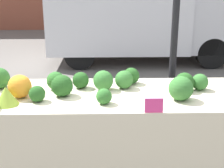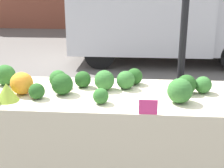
# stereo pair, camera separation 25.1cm
# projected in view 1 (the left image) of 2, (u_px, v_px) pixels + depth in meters

# --- Properties ---
(tent_pole) EXTENTS (0.07, 0.07, 2.68)m
(tent_pole) POSITION_uv_depth(u_px,v_px,m) (175.00, 26.00, 3.08)
(tent_pole) COLOR black
(tent_pole) RESTS_ON ground_plane
(market_table) EXTENTS (2.34, 0.83, 0.89)m
(market_table) POSITION_uv_depth(u_px,v_px,m) (112.00, 109.00, 2.50)
(market_table) COLOR beige
(market_table) RESTS_ON ground_plane
(orange_cauliflower) EXTENTS (0.18, 0.18, 0.18)m
(orange_cauliflower) POSITION_uv_depth(u_px,v_px,m) (20.00, 86.00, 2.42)
(orange_cauliflower) COLOR orange
(orange_cauliflower) RESTS_ON market_table
(romanesco_head) EXTENTS (0.18, 0.18, 0.14)m
(romanesco_head) POSITION_uv_depth(u_px,v_px,m) (6.00, 96.00, 2.28)
(romanesco_head) COLOR #93B238
(romanesco_head) RESTS_ON market_table
(broccoli_head_0) EXTENTS (0.12, 0.12, 0.12)m
(broccoli_head_0) POSITION_uv_depth(u_px,v_px,m) (37.00, 94.00, 2.34)
(broccoli_head_0) COLOR #23511E
(broccoli_head_0) RESTS_ON market_table
(broccoli_head_1) EXTENTS (0.12, 0.12, 0.12)m
(broccoli_head_1) POSITION_uv_depth(u_px,v_px,m) (104.00, 96.00, 2.29)
(broccoli_head_1) COLOR #2D6628
(broccoli_head_1) RESTS_ON market_table
(broccoli_head_2) EXTENTS (0.14, 0.14, 0.14)m
(broccoli_head_2) POSITION_uv_depth(u_px,v_px,m) (200.00, 82.00, 2.60)
(broccoli_head_2) COLOR #336B2D
(broccoli_head_2) RESTS_ON market_table
(broccoli_head_4) EXTENTS (0.15, 0.15, 0.15)m
(broccoli_head_4) POSITION_uv_depth(u_px,v_px,m) (56.00, 81.00, 2.61)
(broccoli_head_4) COLOR #2D6628
(broccoli_head_4) RESTS_ON market_table
(broccoli_head_5) EXTENTS (0.16, 0.16, 0.16)m
(broccoli_head_5) POSITION_uv_depth(u_px,v_px,m) (184.00, 82.00, 2.57)
(broccoli_head_5) COLOR #23511E
(broccoli_head_5) RESTS_ON market_table
(broccoli_head_7) EXTENTS (0.15, 0.15, 0.15)m
(broccoli_head_7) POSITION_uv_depth(u_px,v_px,m) (124.00, 80.00, 2.63)
(broccoli_head_7) COLOR #336B2D
(broccoli_head_7) RESTS_ON market_table
(broccoli_head_8) EXTENTS (0.14, 0.14, 0.14)m
(broccoli_head_8) POSITION_uv_depth(u_px,v_px,m) (131.00, 76.00, 2.76)
(broccoli_head_8) COLOR #23511E
(broccoli_head_8) RESTS_ON market_table
(broccoli_head_9) EXTENTS (0.17, 0.17, 0.17)m
(broccoli_head_9) POSITION_uv_depth(u_px,v_px,m) (103.00, 80.00, 2.59)
(broccoli_head_9) COLOR #336B2D
(broccoli_head_9) RESTS_ON market_table
(broccoli_head_10) EXTENTS (0.19, 0.19, 0.19)m
(broccoli_head_10) POSITION_uv_depth(u_px,v_px,m) (181.00, 88.00, 2.36)
(broccoli_head_10) COLOR #336B2D
(broccoli_head_10) RESTS_ON market_table
(broccoli_head_11) EXTENTS (0.14, 0.14, 0.14)m
(broccoli_head_11) POSITION_uv_depth(u_px,v_px,m) (81.00, 80.00, 2.64)
(broccoli_head_11) COLOR #23511E
(broccoli_head_11) RESTS_ON market_table
(broccoli_head_12) EXTENTS (0.17, 0.17, 0.17)m
(broccoli_head_12) POSITION_uv_depth(u_px,v_px,m) (62.00, 86.00, 2.45)
(broccoli_head_12) COLOR #23511E
(broccoli_head_12) RESTS_ON market_table
(price_sign) EXTENTS (0.13, 0.01, 0.10)m
(price_sign) POSITION_uv_depth(u_px,v_px,m) (154.00, 106.00, 2.14)
(price_sign) COLOR #E53D84
(price_sign) RESTS_ON market_table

